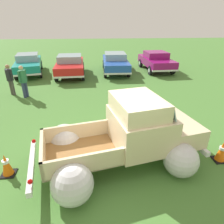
{
  "coord_description": "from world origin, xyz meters",
  "views": [
    {
      "loc": [
        -0.53,
        -4.45,
        3.72
      ],
      "look_at": [
        0.0,
        1.65,
        0.81
      ],
      "focal_mm": 31.29,
      "sensor_mm": 36.0,
      "label": 1
    }
  ],
  "objects_px": {
    "show_car_3": "(156,60)",
    "spectator_1": "(23,80)",
    "show_car_0": "(28,63)",
    "show_car_2": "(115,62)",
    "show_car_1": "(70,65)",
    "lane_cone_1": "(221,151)",
    "lane_cone_0": "(6,165)",
    "spectator_2": "(10,78)",
    "vintage_pickup_truck": "(130,137)"
  },
  "relations": [
    {
      "from": "spectator_1",
      "to": "lane_cone_1",
      "type": "bearing_deg",
      "value": -11.72
    },
    {
      "from": "show_car_0",
      "to": "spectator_1",
      "type": "xyz_separation_m",
      "value": [
        1.25,
        -5.11,
        0.16
      ]
    },
    {
      "from": "show_car_3",
      "to": "spectator_2",
      "type": "height_order",
      "value": "spectator_2"
    },
    {
      "from": "show_car_0",
      "to": "spectator_2",
      "type": "bearing_deg",
      "value": -7.34
    },
    {
      "from": "vintage_pickup_truck",
      "to": "show_car_0",
      "type": "distance_m",
      "value": 12.12
    },
    {
      "from": "show_car_3",
      "to": "spectator_2",
      "type": "distance_m",
      "value": 10.55
    },
    {
      "from": "show_car_1",
      "to": "show_car_0",
      "type": "bearing_deg",
      "value": -108.24
    },
    {
      "from": "show_car_2",
      "to": "lane_cone_1",
      "type": "bearing_deg",
      "value": 11.43
    },
    {
      "from": "show_car_2",
      "to": "lane_cone_1",
      "type": "height_order",
      "value": "show_car_2"
    },
    {
      "from": "show_car_0",
      "to": "spectator_1",
      "type": "relative_size",
      "value": 2.89
    },
    {
      "from": "show_car_3",
      "to": "spectator_1",
      "type": "distance_m",
      "value": 10.06
    },
    {
      "from": "spectator_2",
      "to": "lane_cone_0",
      "type": "bearing_deg",
      "value": -124.29
    },
    {
      "from": "show_car_0",
      "to": "show_car_2",
      "type": "bearing_deg",
      "value": 76.5
    },
    {
      "from": "lane_cone_0",
      "to": "show_car_3",
      "type": "bearing_deg",
      "value": 57.1
    },
    {
      "from": "spectator_2",
      "to": "show_car_1",
      "type": "bearing_deg",
      "value": 1.73
    },
    {
      "from": "show_car_1",
      "to": "show_car_3",
      "type": "height_order",
      "value": "same"
    },
    {
      "from": "show_car_0",
      "to": "spectator_2",
      "type": "xyz_separation_m",
      "value": [
        0.43,
        -4.66,
        0.14
      ]
    },
    {
      "from": "lane_cone_0",
      "to": "spectator_1",
      "type": "bearing_deg",
      "value": 102.47
    },
    {
      "from": "spectator_2",
      "to": "lane_cone_1",
      "type": "distance_m",
      "value": 10.16
    },
    {
      "from": "lane_cone_0",
      "to": "lane_cone_1",
      "type": "relative_size",
      "value": 1.0
    },
    {
      "from": "lane_cone_1",
      "to": "lane_cone_0",
      "type": "bearing_deg",
      "value": -179.4
    },
    {
      "from": "show_car_0",
      "to": "show_car_1",
      "type": "distance_m",
      "value": 3.26
    },
    {
      "from": "lane_cone_1",
      "to": "spectator_2",
      "type": "bearing_deg",
      "value": 142.19
    },
    {
      "from": "lane_cone_0",
      "to": "show_car_2",
      "type": "bearing_deg",
      "value": 70.03
    },
    {
      "from": "show_car_0",
      "to": "lane_cone_1",
      "type": "xyz_separation_m",
      "value": [
        8.45,
        -10.88,
        -0.47
      ]
    },
    {
      "from": "show_car_1",
      "to": "spectator_1",
      "type": "relative_size",
      "value": 2.62
    },
    {
      "from": "show_car_0",
      "to": "lane_cone_0",
      "type": "bearing_deg",
      "value": 0.43
    },
    {
      "from": "show_car_1",
      "to": "spectator_2",
      "type": "distance_m",
      "value": 4.69
    },
    {
      "from": "lane_cone_1",
      "to": "spectator_1",
      "type": "bearing_deg",
      "value": 141.26
    },
    {
      "from": "spectator_1",
      "to": "lane_cone_1",
      "type": "distance_m",
      "value": 9.25
    },
    {
      "from": "show_car_0",
      "to": "lane_cone_1",
      "type": "bearing_deg",
      "value": 25.17
    },
    {
      "from": "vintage_pickup_truck",
      "to": "spectator_1",
      "type": "bearing_deg",
      "value": 117.54
    },
    {
      "from": "show_car_3",
      "to": "show_car_2",
      "type": "bearing_deg",
      "value": -87.1
    },
    {
      "from": "show_car_0",
      "to": "lane_cone_0",
      "type": "height_order",
      "value": "show_car_0"
    },
    {
      "from": "spectator_1",
      "to": "lane_cone_0",
      "type": "height_order",
      "value": "spectator_1"
    },
    {
      "from": "show_car_1",
      "to": "spectator_1",
      "type": "height_order",
      "value": "spectator_1"
    },
    {
      "from": "show_car_3",
      "to": "show_car_1",
      "type": "bearing_deg",
      "value": -83.57
    },
    {
      "from": "show_car_1",
      "to": "show_car_2",
      "type": "xyz_separation_m",
      "value": [
        3.34,
        0.75,
        0.0
      ]
    },
    {
      "from": "vintage_pickup_truck",
      "to": "show_car_3",
      "type": "bearing_deg",
      "value": 57.79
    },
    {
      "from": "show_car_1",
      "to": "lane_cone_1",
      "type": "bearing_deg",
      "value": 24.6
    },
    {
      "from": "show_car_0",
      "to": "lane_cone_0",
      "type": "relative_size",
      "value": 7.62
    },
    {
      "from": "vintage_pickup_truck",
      "to": "show_car_2",
      "type": "height_order",
      "value": "vintage_pickup_truck"
    },
    {
      "from": "spectator_2",
      "to": "lane_cone_1",
      "type": "xyz_separation_m",
      "value": [
        8.02,
        -6.22,
        -0.62
      ]
    },
    {
      "from": "vintage_pickup_truck",
      "to": "show_car_2",
      "type": "relative_size",
      "value": 1.06
    },
    {
      "from": "lane_cone_0",
      "to": "lane_cone_1",
      "type": "xyz_separation_m",
      "value": [
        5.91,
        0.06,
        0.0
      ]
    },
    {
      "from": "show_car_0",
      "to": "spectator_2",
      "type": "relative_size",
      "value": 2.94
    },
    {
      "from": "show_car_1",
      "to": "show_car_3",
      "type": "relative_size",
      "value": 1.02
    },
    {
      "from": "vintage_pickup_truck",
      "to": "spectator_2",
      "type": "distance_m",
      "value": 8.04
    },
    {
      "from": "spectator_1",
      "to": "spectator_2",
      "type": "distance_m",
      "value": 0.94
    },
    {
      "from": "show_car_0",
      "to": "spectator_1",
      "type": "height_order",
      "value": "spectator_1"
    }
  ]
}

